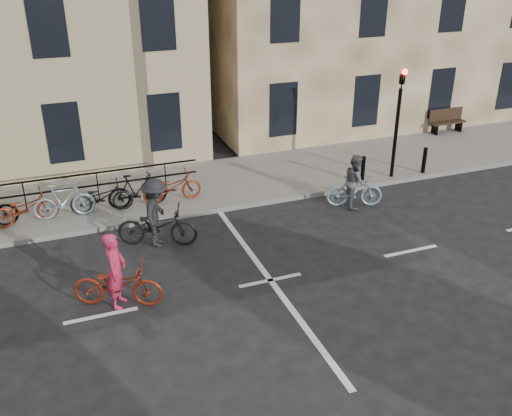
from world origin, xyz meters
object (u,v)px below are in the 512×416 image
object	(u,v)px
traffic_light	(399,110)
cyclist_pink	(117,281)
bench	(447,120)
cyclist_dark	(157,220)
cyclist_grey	(355,186)

from	to	relation	value
traffic_light	cyclist_pink	xyz separation A→B (m)	(-9.75, -4.05, -1.83)
bench	cyclist_dark	xyz separation A→B (m)	(-13.14, -5.00, 0.07)
traffic_light	cyclist_dark	size ratio (longest dim) A/B	1.74
bench	cyclist_dark	size ratio (longest dim) A/B	0.71
cyclist_pink	traffic_light	bearing A→B (deg)	-43.96
cyclist_grey	cyclist_dark	xyz separation A→B (m)	(-6.12, -0.26, 0.08)
traffic_light	cyclist_pink	world-z (taller)	traffic_light
cyclist_pink	cyclist_dark	distance (m)	2.82
cyclist_pink	cyclist_dark	bearing A→B (deg)	-6.45
bench	cyclist_pink	size ratio (longest dim) A/B	0.75
cyclist_pink	cyclist_dark	world-z (taller)	cyclist_dark
traffic_light	bench	xyz separation A→B (m)	(4.80, 3.39, -1.78)
traffic_light	cyclist_pink	bearing A→B (deg)	-157.43
bench	cyclist_grey	size ratio (longest dim) A/B	0.90
traffic_light	cyclist_dark	world-z (taller)	traffic_light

